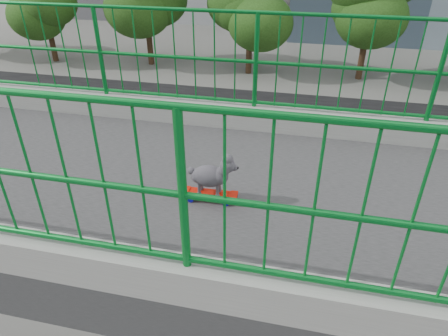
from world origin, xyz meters
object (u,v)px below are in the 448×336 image
at_px(poodle, 212,175).
at_px(car_2, 139,138).
at_px(car_0, 100,225).
at_px(skateboard, 209,195).

bearing_deg(poodle, car_2, -153.67).
relative_size(poodle, car_2, 0.09).
bearing_deg(car_2, car_0, -167.99).
xyz_separation_m(skateboard, poodle, (-0.00, 0.02, 0.23)).
xyz_separation_m(poodle, car_0, (-6.26, -5.54, -6.54)).
xyz_separation_m(car_0, car_2, (-6.40, -1.36, -0.04)).
xyz_separation_m(skateboard, car_2, (-12.66, -6.88, -6.35)).
bearing_deg(car_0, skateboard, 41.41).
bearing_deg(car_0, car_2, -167.99).
relative_size(skateboard, car_0, 0.12).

